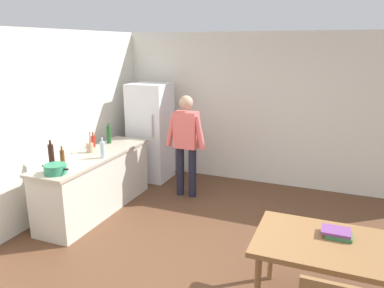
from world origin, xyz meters
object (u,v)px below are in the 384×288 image
at_px(bottle_oil_amber, 108,135).
at_px(book_stack, 337,233).
at_px(bottle_water_clear, 103,150).
at_px(bottle_beer_brown, 62,157).
at_px(refrigerator, 151,132).
at_px(person, 186,140).
at_px(bottle_wine_green, 109,135).
at_px(bottle_sauce_red, 93,141).
at_px(cooking_pot, 55,169).
at_px(utensil_jar, 90,147).
at_px(bottle_wine_dark, 51,154).
at_px(dining_table, 332,251).

xyz_separation_m(bottle_oil_amber, book_stack, (3.65, -1.67, -0.23)).
bearing_deg(bottle_water_clear, bottle_oil_amber, 119.22).
xyz_separation_m(bottle_oil_amber, bottle_beer_brown, (0.12, -1.27, -0.01)).
distance_m(refrigerator, person, 1.10).
bearing_deg(refrigerator, bottle_wine_green, -105.03).
relative_size(bottle_oil_amber, book_stack, 1.02).
bearing_deg(refrigerator, book_stack, -37.53).
distance_m(bottle_wine_green, bottle_sauce_red, 0.31).
xyz_separation_m(cooking_pot, bottle_sauce_red, (-0.33, 1.23, 0.04)).
bearing_deg(book_stack, cooking_pot, 178.81).
height_order(person, book_stack, person).
distance_m(cooking_pot, utensil_jar, 0.98).
height_order(bottle_wine_green, bottle_oil_amber, bottle_wine_green).
distance_m(bottle_beer_brown, bottle_water_clear, 0.57).
bearing_deg(bottle_wine_green, bottle_water_clear, -61.73).
bearing_deg(bottle_sauce_red, bottle_wine_green, 71.22).
xyz_separation_m(person, utensil_jar, (-1.17, -0.98, 0.00)).
relative_size(utensil_jar, bottle_wine_dark, 0.94).
bearing_deg(bottle_beer_brown, bottle_wine_green, 92.91).
height_order(dining_table, bottle_sauce_red, bottle_sauce_red).
bearing_deg(utensil_jar, bottle_water_clear, -25.66).
xyz_separation_m(utensil_jar, bottle_beer_brown, (0.02, -0.63, 0.03)).
xyz_separation_m(bottle_wine_dark, bottle_beer_brown, (0.15, 0.04, -0.04)).
bearing_deg(utensil_jar, bottle_wine_dark, -100.77).
distance_m(dining_table, bottle_water_clear, 3.34).
distance_m(bottle_beer_brown, bottle_sauce_red, 0.91).
relative_size(refrigerator, cooking_pot, 4.50).
relative_size(person, bottle_wine_green, 5.00).
xyz_separation_m(bottle_wine_dark, bottle_oil_amber, (0.02, 1.32, -0.03)).
bearing_deg(utensil_jar, cooking_pot, -78.98).
xyz_separation_m(cooking_pot, bottle_wine_green, (-0.23, 1.52, 0.09)).
distance_m(bottle_oil_amber, book_stack, 4.02).
relative_size(utensil_jar, book_stack, 1.17).
xyz_separation_m(refrigerator, bottle_sauce_red, (-0.36, -1.26, 0.10)).
bearing_deg(dining_table, person, 137.59).
bearing_deg(bottle_wine_green, book_stack, -23.87).
distance_m(cooking_pot, bottle_oil_amber, 1.63).
bearing_deg(refrigerator, utensil_jar, -98.15).
xyz_separation_m(bottle_wine_green, bottle_water_clear, (0.39, -0.73, -0.02)).
distance_m(bottle_water_clear, book_stack, 3.32).
bearing_deg(book_stack, dining_table, -101.16).
bearing_deg(bottle_sauce_red, utensil_jar, -63.09).
relative_size(refrigerator, bottle_water_clear, 6.00).
relative_size(person, cooking_pot, 4.25).
xyz_separation_m(person, cooking_pot, (-0.98, -1.93, -0.02)).
relative_size(utensil_jar, bottle_wine_green, 0.94).
distance_m(person, bottle_oil_amber, 1.32).
bearing_deg(dining_table, bottle_oil_amber, 153.36).
relative_size(bottle_wine_dark, bottle_wine_green, 1.00).
bearing_deg(bottle_oil_amber, bottle_wine_green, -53.51).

